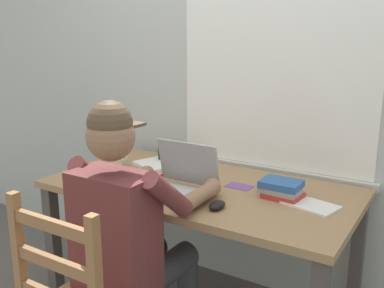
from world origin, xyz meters
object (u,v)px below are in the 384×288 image
(coffee_mug_dark, at_px, (165,154))
(book_stack_main, at_px, (281,189))
(landscape_photo_print, at_px, (239,186))
(desk, at_px, (200,202))
(laptop, at_px, (179,181))
(coffee_mug_white, at_px, (117,157))
(seated_person, at_px, (132,228))
(computer_mouse, at_px, (217,205))

(coffee_mug_dark, height_order, book_stack_main, coffee_mug_dark)
(landscape_photo_print, bearing_deg, book_stack_main, -6.04)
(desk, height_order, laptop, laptop)
(book_stack_main, bearing_deg, coffee_mug_dark, 165.59)
(coffee_mug_white, bearing_deg, desk, -4.92)
(seated_person, distance_m, book_stack_main, 0.70)
(coffee_mug_dark, bearing_deg, desk, -32.61)
(seated_person, bearing_deg, coffee_mug_dark, 114.99)
(coffee_mug_dark, distance_m, landscape_photo_print, 0.59)
(coffee_mug_dark, relative_size, landscape_photo_print, 0.87)
(laptop, height_order, book_stack_main, laptop)
(coffee_mug_white, xyz_separation_m, landscape_photo_print, (0.77, 0.03, -0.05))
(desk, distance_m, seated_person, 0.47)
(laptop, bearing_deg, desk, 76.31)
(desk, bearing_deg, computer_mouse, -45.88)
(desk, height_order, coffee_mug_white, coffee_mug_white)
(coffee_mug_white, bearing_deg, landscape_photo_print, 2.39)
(seated_person, distance_m, coffee_mug_white, 0.75)
(desk, relative_size, seated_person, 1.23)
(seated_person, relative_size, laptop, 3.76)
(seated_person, bearing_deg, laptop, 86.30)
(laptop, bearing_deg, seated_person, -93.70)
(book_stack_main, distance_m, landscape_photo_print, 0.24)
(coffee_mug_white, bearing_deg, laptop, -19.02)
(seated_person, relative_size, coffee_mug_white, 10.04)
(computer_mouse, bearing_deg, laptop, 161.02)
(coffee_mug_white, bearing_deg, computer_mouse, -19.01)
(desk, bearing_deg, landscape_photo_print, 25.09)
(seated_person, xyz_separation_m, laptop, (0.02, 0.33, 0.12))
(desk, distance_m, coffee_mug_dark, 0.48)
(computer_mouse, bearing_deg, desk, 134.12)
(computer_mouse, height_order, coffee_mug_white, coffee_mug_white)
(computer_mouse, xyz_separation_m, coffee_mug_dark, (-0.61, 0.48, 0.03))
(desk, bearing_deg, coffee_mug_white, 175.08)
(coffee_mug_dark, bearing_deg, book_stack_main, -14.41)
(laptop, bearing_deg, coffee_mug_white, 160.98)
(coffee_mug_dark, xyz_separation_m, landscape_photo_print, (0.57, -0.17, -0.04))
(laptop, xyz_separation_m, coffee_mug_white, (-0.55, 0.19, -0.00))
(book_stack_main, bearing_deg, computer_mouse, -124.36)
(book_stack_main, bearing_deg, desk, -173.72)
(seated_person, xyz_separation_m, landscape_photo_print, (0.23, 0.55, 0.06))
(seated_person, xyz_separation_m, computer_mouse, (0.28, 0.24, 0.08))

